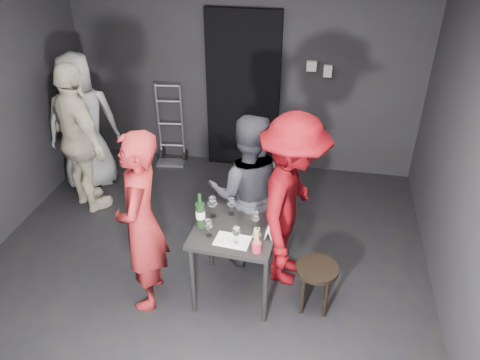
% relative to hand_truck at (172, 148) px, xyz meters
% --- Properties ---
extents(floor, '(4.50, 5.00, 0.02)m').
position_rel_hand_truck_xyz_m(floor, '(0.99, -2.32, -0.21)').
color(floor, black).
rests_on(floor, ground).
extents(wall_back, '(4.50, 0.04, 2.70)m').
position_rel_hand_truck_xyz_m(wall_back, '(0.99, 0.18, 1.14)').
color(wall_back, black).
rests_on(wall_back, ground).
extents(wall_right, '(0.04, 5.00, 2.70)m').
position_rel_hand_truck_xyz_m(wall_right, '(3.24, -2.32, 1.14)').
color(wall_right, black).
rests_on(wall_right, ground).
extents(doorway, '(0.95, 0.10, 2.10)m').
position_rel_hand_truck_xyz_m(doorway, '(0.99, 0.12, 0.84)').
color(doorway, black).
rests_on(doorway, ground).
extents(wallbox_upper, '(0.12, 0.06, 0.12)m').
position_rel_hand_truck_xyz_m(wallbox_upper, '(1.84, 0.13, 1.24)').
color(wallbox_upper, '#B7B7B2').
rests_on(wallbox_upper, wall_back).
extents(wallbox_lower, '(0.10, 0.06, 0.14)m').
position_rel_hand_truck_xyz_m(wallbox_lower, '(2.04, 0.13, 1.19)').
color(wallbox_lower, '#B7B7B2').
rests_on(wallbox_lower, wall_back).
extents(hand_truck, '(0.38, 0.33, 1.12)m').
position_rel_hand_truck_xyz_m(hand_truck, '(0.00, 0.00, 0.00)').
color(hand_truck, '#B2B2B7').
rests_on(hand_truck, floor).
extents(tasting_table, '(0.72, 0.72, 0.75)m').
position_rel_hand_truck_xyz_m(tasting_table, '(1.38, -2.31, 0.44)').
color(tasting_table, black).
rests_on(tasting_table, floor).
extents(stool, '(0.38, 0.38, 0.47)m').
position_rel_hand_truck_xyz_m(stool, '(2.12, -2.37, 0.17)').
color(stool, black).
rests_on(stool, floor).
extents(server_red, '(0.60, 0.79, 1.95)m').
position_rel_hand_truck_xyz_m(server_red, '(0.61, -2.54, 0.77)').
color(server_red, maroon).
rests_on(server_red, floor).
extents(woman_black, '(0.89, 0.57, 1.70)m').
position_rel_hand_truck_xyz_m(woman_black, '(1.40, -1.81, 0.64)').
color(woman_black, '#27272F').
rests_on(woman_black, floor).
extents(man_maroon, '(0.73, 1.33, 1.97)m').
position_rel_hand_truck_xyz_m(man_maroon, '(1.84, -1.99, 0.78)').
color(man_maroon, '#64060C').
rests_on(man_maroon, floor).
extents(bystander_cream, '(1.34, 1.19, 2.09)m').
position_rel_hand_truck_xyz_m(bystander_cream, '(-0.62, -1.24, 0.84)').
color(bystander_cream, beige).
rests_on(bystander_cream, floor).
extents(bystander_grey, '(1.10, 0.94, 1.97)m').
position_rel_hand_truck_xyz_m(bystander_grey, '(-0.83, -0.76, 0.78)').
color(bystander_grey, '#949494').
rests_on(bystander_grey, floor).
extents(tasting_mat, '(0.31, 0.22, 0.00)m').
position_rel_hand_truck_xyz_m(tasting_mat, '(1.39, -2.50, 0.54)').
color(tasting_mat, white).
rests_on(tasting_mat, tasting_table).
extents(wine_glass_a, '(0.08, 0.08, 0.18)m').
position_rel_hand_truck_xyz_m(wine_glass_a, '(1.18, -2.47, 0.63)').
color(wine_glass_a, white).
rests_on(wine_glass_a, tasting_table).
extents(wine_glass_b, '(0.11, 0.11, 0.22)m').
position_rel_hand_truck_xyz_m(wine_glass_b, '(1.15, -2.18, 0.65)').
color(wine_glass_b, white).
rests_on(wine_glass_b, tasting_table).
extents(wine_glass_c, '(0.09, 0.09, 0.19)m').
position_rel_hand_truck_xyz_m(wine_glass_c, '(1.31, -2.12, 0.64)').
color(wine_glass_c, white).
rests_on(wine_glass_c, tasting_table).
extents(wine_glass_d, '(0.07, 0.07, 0.18)m').
position_rel_hand_truck_xyz_m(wine_glass_d, '(1.43, -2.52, 0.63)').
color(wine_glass_d, white).
rests_on(wine_glass_d, tasting_table).
extents(wine_glass_e, '(0.08, 0.08, 0.19)m').
position_rel_hand_truck_xyz_m(wine_glass_e, '(1.60, -2.53, 0.63)').
color(wine_glass_e, white).
rests_on(wine_glass_e, tasting_table).
extents(wine_glass_f, '(0.09, 0.09, 0.19)m').
position_rel_hand_truck_xyz_m(wine_glass_f, '(1.56, -2.30, 0.64)').
color(wine_glass_f, white).
rests_on(wine_glass_f, tasting_table).
extents(wine_bottle, '(0.08, 0.08, 0.34)m').
position_rel_hand_truck_xyz_m(wine_bottle, '(1.08, -2.35, 0.67)').
color(wine_bottle, black).
rests_on(wine_bottle, tasting_table).
extents(breadstick_cup, '(0.08, 0.08, 0.25)m').
position_rel_hand_truck_xyz_m(breadstick_cup, '(1.62, -2.59, 0.65)').
color(breadstick_cup, '#A2202F').
rests_on(breadstick_cup, tasting_table).
extents(reserved_card, '(0.08, 0.13, 0.10)m').
position_rel_hand_truck_xyz_m(reserved_card, '(1.67, -2.37, 0.59)').
color(reserved_card, white).
rests_on(reserved_card, tasting_table).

